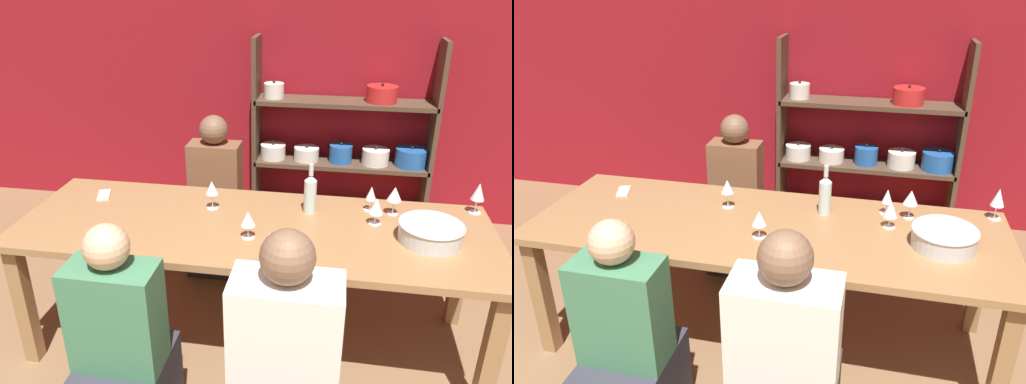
# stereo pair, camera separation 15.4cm
# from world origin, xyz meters

# --- Properties ---
(wall_back_red) EXTENTS (8.80, 0.06, 2.70)m
(wall_back_red) POSITION_xyz_m (0.00, 3.83, 1.35)
(wall_back_red) COLOR maroon
(wall_back_red) RESTS_ON ground_plane
(shelf_unit) EXTENTS (1.47, 0.30, 1.57)m
(shelf_unit) POSITION_xyz_m (0.35, 3.63, 0.59)
(shelf_unit) COLOR #4C3828
(shelf_unit) RESTS_ON ground_plane
(dining_table) EXTENTS (2.58, 0.90, 0.78)m
(dining_table) POSITION_xyz_m (-0.14, 1.98, 0.69)
(dining_table) COLOR olive
(dining_table) RESTS_ON ground_plane
(mixing_bowl) EXTENTS (0.33, 0.33, 0.10)m
(mixing_bowl) POSITION_xyz_m (0.78, 1.95, 0.83)
(mixing_bowl) COLOR #B7BABC
(mixing_bowl) RESTS_ON dining_table
(wine_bottle_green) EXTENTS (0.07, 0.07, 0.29)m
(wine_bottle_green) POSITION_xyz_m (0.15, 2.19, 0.90)
(wine_bottle_green) COLOR #B2C6C1
(wine_bottle_green) RESTS_ON dining_table
(wine_glass_white_a) EXTENTS (0.08, 0.08, 0.15)m
(wine_glass_white_a) POSITION_xyz_m (0.51, 2.10, 0.88)
(wine_glass_white_a) COLOR white
(wine_glass_white_a) RESTS_ON dining_table
(wine_glass_white_b) EXTENTS (0.08, 0.08, 0.15)m
(wine_glass_white_b) POSITION_xyz_m (-0.14, 1.84, 0.88)
(wine_glass_white_b) COLOR white
(wine_glass_white_b) RESTS_ON dining_table
(wine_glass_empty_a) EXTENTS (0.07, 0.07, 0.18)m
(wine_glass_empty_a) POSITION_xyz_m (1.08, 2.33, 0.91)
(wine_glass_empty_a) COLOR white
(wine_glass_empty_a) RESTS_ON dining_table
(wine_glass_empty_b) EXTENTS (0.07, 0.07, 0.17)m
(wine_glass_empty_b) POSITION_xyz_m (-0.00, 1.60, 0.90)
(wine_glass_empty_b) COLOR white
(wine_glass_empty_b) RESTS_ON dining_table
(wine_glass_white_c) EXTENTS (0.08, 0.08, 0.17)m
(wine_glass_white_c) POSITION_xyz_m (0.61, 2.24, 0.90)
(wine_glass_white_c) COLOR white
(wine_glass_white_c) RESTS_ON dining_table
(wine_glass_red_a) EXTENTS (0.07, 0.07, 0.15)m
(wine_glass_red_a) POSITION_xyz_m (0.49, 2.27, 0.88)
(wine_glass_red_a) COLOR white
(wine_glass_red_a) RESTS_ON dining_table
(wine_glass_empty_c) EXTENTS (0.07, 0.07, 0.17)m
(wine_glass_empty_c) POSITION_xyz_m (-0.41, 2.14, 0.90)
(wine_glass_empty_c) COLOR white
(wine_glass_empty_c) RESTS_ON dining_table
(cell_phone) EXTENTS (0.11, 0.16, 0.01)m
(cell_phone) POSITION_xyz_m (-1.11, 2.20, 0.78)
(cell_phone) COLOR silver
(cell_phone) RESTS_ON dining_table
(person_near_a) EXTENTS (0.39, 0.49, 1.13)m
(person_near_a) POSITION_xyz_m (-0.61, 1.23, 0.41)
(person_near_a) COLOR #2D2D38
(person_near_a) RESTS_ON ground_plane
(person_far_a) EXTENTS (0.36, 0.45, 1.15)m
(person_far_a) POSITION_xyz_m (-0.55, 2.77, 0.43)
(person_far_a) COLOR #2D2D38
(person_far_a) RESTS_ON ground_plane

